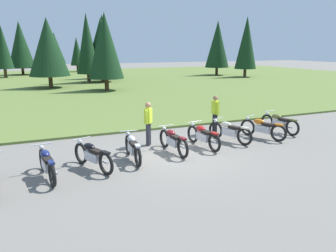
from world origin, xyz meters
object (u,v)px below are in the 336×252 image
motorcycle_black (93,155)px  motorcycle_cream (229,131)px  motorcycle_maroon (173,141)px  motorcycle_red (203,136)px  motorcycle_navy (47,164)px  motorcycle_orange (262,128)px  rider_in_hivis_vest (148,121)px  motorcycle_olive (279,123)px  rider_near_row_end (215,112)px  motorcycle_silver (133,147)px

motorcycle_black → motorcycle_cream: bearing=9.7°
motorcycle_maroon → motorcycle_red: same height
motorcycle_navy → motorcycle_maroon: (4.28, 0.78, 0.00)m
motorcycle_cream → motorcycle_orange: same height
motorcycle_red → rider_in_hivis_vest: bearing=150.1°
rider_in_hivis_vest → motorcycle_maroon: bearing=-68.0°
motorcycle_maroon → motorcycle_navy: bearing=-169.7°
motorcycle_navy → rider_in_hivis_vest: 4.31m
motorcycle_maroon → motorcycle_orange: size_ratio=1.06×
motorcycle_navy → motorcycle_olive: bearing=9.3°
motorcycle_red → rider_near_row_end: (1.46, 1.58, 0.51)m
motorcycle_navy → motorcycle_olive: 9.91m
motorcycle_black → motorcycle_maroon: size_ratio=0.95×
motorcycle_red → motorcycle_maroon: bearing=-172.5°
motorcycle_black → motorcycle_navy: bearing=-170.4°
motorcycle_maroon → motorcycle_olive: size_ratio=1.00×
motorcycle_red → motorcycle_orange: 2.86m
motorcycle_silver → motorcycle_orange: 5.75m
motorcycle_silver → motorcycle_red: (2.87, 0.40, 0.00)m
motorcycle_black → rider_in_hivis_vest: size_ratio=1.19×
motorcycle_red → motorcycle_cream: size_ratio=1.04×
motorcycle_cream → motorcycle_red: bearing=-170.1°
motorcycle_cream → motorcycle_orange: bearing=-3.6°
motorcycle_maroon → rider_in_hivis_vest: rider_in_hivis_vest is taller
rider_near_row_end → motorcycle_silver: bearing=-155.5°
motorcycle_red → rider_near_row_end: bearing=47.2°
motorcycle_navy → motorcycle_orange: 8.52m
motorcycle_maroon → motorcycle_orange: same height
motorcycle_silver → rider_near_row_end: rider_near_row_end is taller
motorcycle_black → motorcycle_orange: (7.11, 0.86, 0.00)m
motorcycle_black → motorcycle_orange: same height
motorcycle_red → rider_in_hivis_vest: rider_in_hivis_vest is taller
motorcycle_silver → motorcycle_cream: same height
motorcycle_navy → motorcycle_olive: size_ratio=1.00×
motorcycle_black → rider_near_row_end: rider_near_row_end is taller
rider_in_hivis_vest → motorcycle_orange: bearing=-10.9°
motorcycle_red → rider_in_hivis_vest: (-1.79, 1.03, 0.51)m
motorcycle_cream → rider_in_hivis_vest: (-3.11, 0.80, 0.51)m
motorcycle_red → motorcycle_orange: same height
motorcycle_olive → motorcycle_maroon: bearing=-171.4°
motorcycle_cream → motorcycle_olive: (2.87, 0.43, 0.00)m
motorcycle_black → motorcycle_silver: size_ratio=0.95×
motorcycle_maroon → motorcycle_olive: 5.56m
motorcycle_navy → motorcycle_silver: (2.72, 0.55, 0.00)m
motorcycle_silver → rider_in_hivis_vest: size_ratio=1.26×
rider_in_hivis_vest → motorcycle_cream: bearing=-14.4°
motorcycle_black → motorcycle_silver: same height
motorcycle_black → motorcycle_red: size_ratio=0.95×
rider_in_hivis_vest → motorcycle_olive: bearing=-3.6°
motorcycle_cream → motorcycle_olive: bearing=8.4°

